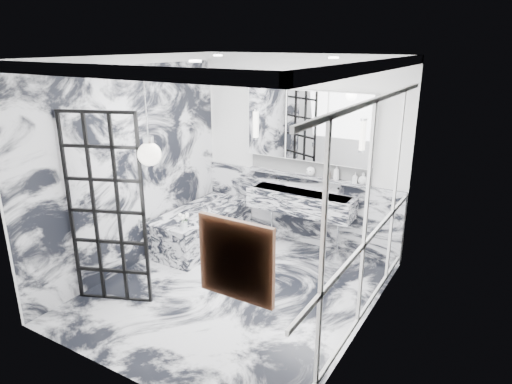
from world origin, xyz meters
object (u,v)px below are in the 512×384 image
Objects in this scene: bathtub at (202,227)px; crittall_door at (106,211)px; mirror_cabinet at (308,126)px; trough_sink at (301,202)px.

crittall_door is at bearing -88.65° from bathtub.
bathtub is (-1.32, -0.83, -1.54)m from mirror_cabinet.
bathtub is at bearing 69.04° from crittall_door.
mirror_cabinet is (-0.00, 0.17, 1.09)m from trough_sink.
bathtub is at bearing -147.94° from mirror_cabinet.
mirror_cabinet is (1.28, 2.61, 0.69)m from crittall_door.
trough_sink is 1.55m from bathtub.
trough_sink is (1.28, 2.44, -0.40)m from crittall_door.
crittall_door is 1.36× the size of bathtub.
bathtub is at bearing -153.52° from trough_sink.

